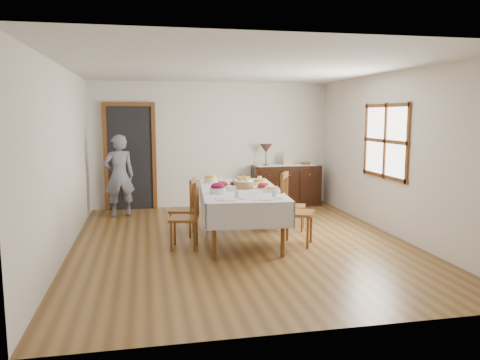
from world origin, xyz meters
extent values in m
plane|color=brown|center=(0.00, 0.00, 0.00)|extent=(6.00, 6.00, 0.00)
cube|color=silver|center=(0.00, 0.00, 2.60)|extent=(5.00, 6.00, 0.02)
cube|color=silver|center=(0.00, 3.00, 1.30)|extent=(5.00, 0.02, 2.60)
cube|color=silver|center=(0.00, -3.00, 1.30)|extent=(5.00, 0.02, 2.60)
cube|color=silver|center=(-2.50, 0.00, 1.30)|extent=(0.02, 6.00, 2.60)
cube|color=silver|center=(2.50, 0.00, 1.30)|extent=(0.02, 6.00, 2.60)
cube|color=white|center=(2.49, 0.30, 1.50)|extent=(0.02, 1.30, 1.10)
cube|color=#603514|center=(2.48, 0.30, 1.50)|extent=(0.03, 1.46, 1.26)
cube|color=black|center=(-1.70, 2.96, 1.05)|extent=(0.90, 0.06, 2.10)
cube|color=#603514|center=(-1.70, 2.94, 1.05)|extent=(1.04, 0.08, 2.18)
cube|color=#BBBABE|center=(0.02, 0.20, 0.78)|extent=(1.32, 2.37, 0.04)
cylinder|color=#603514|center=(-0.52, -0.75, 0.37)|extent=(0.06, 0.06, 0.74)
cylinder|color=#603514|center=(0.41, -0.82, 0.37)|extent=(0.06, 0.06, 0.74)
cylinder|color=#603514|center=(-0.36, 1.22, 0.37)|extent=(0.06, 0.06, 0.74)
cylinder|color=#603514|center=(0.57, 1.14, 0.37)|extent=(0.06, 0.06, 0.74)
cube|color=#BBBABE|center=(-0.56, 0.24, 0.62)|extent=(0.21, 2.32, 0.35)
cube|color=#BBBABE|center=(0.60, 0.15, 0.62)|extent=(0.21, 2.32, 0.35)
cube|color=#BBBABE|center=(-0.07, -0.95, 0.62)|extent=(1.18, 0.12, 0.35)
cube|color=#BBBABE|center=(0.11, 1.34, 0.62)|extent=(1.18, 0.12, 0.35)
cube|color=#603514|center=(-0.87, -0.11, 0.44)|extent=(0.48, 0.48, 0.04)
cylinder|color=#603514|center=(-1.00, 0.08, 0.21)|extent=(0.04, 0.04, 0.42)
cylinder|color=#603514|center=(-1.07, -0.24, 0.21)|extent=(0.04, 0.04, 0.42)
cylinder|color=#603514|center=(-0.67, 0.01, 0.21)|extent=(0.04, 0.04, 0.42)
cylinder|color=#603514|center=(-0.74, -0.31, 0.21)|extent=(0.04, 0.04, 0.42)
cylinder|color=#603514|center=(-0.65, 0.02, 0.71)|extent=(0.04, 0.04, 0.54)
cylinder|color=#603514|center=(-0.73, -0.32, 0.71)|extent=(0.04, 0.04, 0.54)
cube|color=#603514|center=(-0.69, -0.15, 0.94)|extent=(0.12, 0.39, 0.08)
cylinder|color=#603514|center=(-0.67, -0.07, 0.69)|extent=(0.02, 0.02, 0.45)
cylinder|color=#603514|center=(-0.69, -0.15, 0.69)|extent=(0.02, 0.02, 0.45)
cylinder|color=#603514|center=(-0.71, -0.24, 0.69)|extent=(0.02, 0.02, 0.45)
cube|color=#603514|center=(-0.84, 0.63, 0.41)|extent=(0.47, 0.47, 0.04)
cylinder|color=#603514|center=(-0.95, 0.82, 0.19)|extent=(0.03, 0.03, 0.39)
cylinder|color=#603514|center=(-1.03, 0.53, 0.19)|extent=(0.03, 0.03, 0.39)
cylinder|color=#603514|center=(-0.65, 0.74, 0.19)|extent=(0.03, 0.03, 0.39)
cylinder|color=#603514|center=(-0.73, 0.45, 0.19)|extent=(0.03, 0.03, 0.39)
cylinder|color=#603514|center=(-0.63, 0.75, 0.66)|extent=(0.04, 0.04, 0.51)
cylinder|color=#603514|center=(-0.72, 0.43, 0.66)|extent=(0.04, 0.04, 0.51)
cube|color=#603514|center=(-0.68, 0.59, 0.88)|extent=(0.13, 0.36, 0.07)
cylinder|color=#603514|center=(-0.66, 0.67, 0.65)|extent=(0.02, 0.02, 0.42)
cylinder|color=#603514|center=(-0.68, 0.59, 0.65)|extent=(0.02, 0.02, 0.42)
cylinder|color=#603514|center=(-0.70, 0.51, 0.65)|extent=(0.02, 0.02, 0.42)
cube|color=#603514|center=(0.80, -0.25, 0.48)|extent=(0.61, 0.61, 0.04)
cylinder|color=#603514|center=(0.88, -0.50, 0.23)|extent=(0.04, 0.04, 0.46)
cylinder|color=#603514|center=(1.05, -0.18, 0.23)|extent=(0.04, 0.04, 0.46)
cylinder|color=#603514|center=(0.56, -0.33, 0.23)|extent=(0.04, 0.04, 0.46)
cylinder|color=#603514|center=(0.73, -0.01, 0.23)|extent=(0.04, 0.04, 0.46)
cylinder|color=#603514|center=(0.53, -0.33, 0.78)|extent=(0.04, 0.04, 0.60)
cylinder|color=#603514|center=(0.71, 0.01, 0.78)|extent=(0.04, 0.04, 0.60)
cube|color=#603514|center=(0.62, -0.16, 1.04)|extent=(0.24, 0.40, 0.09)
cylinder|color=#603514|center=(0.58, -0.24, 0.76)|extent=(0.02, 0.02, 0.49)
cylinder|color=#603514|center=(0.62, -0.16, 0.76)|extent=(0.02, 0.02, 0.49)
cylinder|color=#603514|center=(0.67, -0.07, 0.76)|extent=(0.02, 0.02, 0.49)
cube|color=#603514|center=(1.03, 0.63, 0.40)|extent=(0.49, 0.49, 0.04)
cylinder|color=#603514|center=(1.11, 0.43, 0.19)|extent=(0.03, 0.03, 0.38)
cylinder|color=#603514|center=(1.23, 0.71, 0.19)|extent=(0.03, 0.03, 0.38)
cylinder|color=#603514|center=(0.83, 0.55, 0.19)|extent=(0.03, 0.03, 0.38)
cylinder|color=#603514|center=(0.95, 0.83, 0.19)|extent=(0.03, 0.03, 0.38)
cylinder|color=#603514|center=(0.81, 0.54, 0.65)|extent=(0.04, 0.04, 0.50)
cylinder|color=#603514|center=(0.94, 0.84, 0.65)|extent=(0.04, 0.04, 0.50)
cube|color=#603514|center=(0.87, 0.69, 0.87)|extent=(0.17, 0.34, 0.07)
cylinder|color=#603514|center=(0.84, 0.62, 0.63)|extent=(0.02, 0.02, 0.41)
cylinder|color=#603514|center=(0.87, 0.69, 0.63)|extent=(0.02, 0.02, 0.41)
cylinder|color=#603514|center=(0.90, 0.77, 0.63)|extent=(0.02, 0.02, 0.41)
cube|color=black|center=(1.53, 2.72, 0.43)|extent=(1.43, 0.48, 0.86)
cube|color=black|center=(1.10, 2.47, 0.69)|extent=(0.40, 0.02, 0.17)
sphere|color=brown|center=(1.10, 2.45, 0.69)|extent=(0.03, 0.03, 0.03)
cube|color=black|center=(1.53, 2.47, 0.69)|extent=(0.40, 0.02, 0.17)
sphere|color=brown|center=(1.53, 2.45, 0.69)|extent=(0.03, 0.03, 0.03)
cube|color=black|center=(1.96, 2.47, 0.69)|extent=(0.40, 0.02, 0.17)
sphere|color=brown|center=(1.96, 2.45, 0.69)|extent=(0.03, 0.03, 0.03)
imported|color=slate|center=(-1.89, 2.25, 0.84)|extent=(0.59, 0.45, 1.67)
cylinder|color=brown|center=(0.08, 0.24, 0.85)|extent=(0.30, 0.30, 0.11)
cylinder|color=white|center=(0.08, 0.24, 0.92)|extent=(0.27, 0.27, 0.02)
sphere|color=gold|center=(0.16, 0.24, 0.95)|extent=(0.08, 0.08, 0.08)
sphere|color=gold|center=(0.10, 0.31, 0.95)|extent=(0.08, 0.08, 0.08)
sphere|color=gold|center=(0.02, 0.28, 0.95)|extent=(0.08, 0.08, 0.08)
sphere|color=gold|center=(0.02, 0.19, 0.95)|extent=(0.08, 0.08, 0.08)
sphere|color=gold|center=(0.10, 0.17, 0.95)|extent=(0.08, 0.08, 0.08)
cylinder|color=black|center=(0.08, 0.58, 0.82)|extent=(0.29, 0.29, 0.05)
ellipsoid|color=#D8828A|center=(0.16, 0.58, 0.88)|extent=(0.05, 0.05, 0.06)
ellipsoid|color=#6FB4E6|center=(0.13, 0.64, 0.88)|extent=(0.05, 0.05, 0.06)
ellipsoid|color=#A8F27C|center=(0.06, 0.66, 0.88)|extent=(0.05, 0.05, 0.06)
ellipsoid|color=tan|center=(0.00, 0.61, 0.88)|extent=(0.05, 0.05, 0.06)
ellipsoid|color=#C695EC|center=(0.00, 0.55, 0.88)|extent=(0.05, 0.05, 0.06)
ellipsoid|color=#FFDA61|center=(0.06, 0.50, 0.88)|extent=(0.05, 0.05, 0.06)
ellipsoid|color=#D8828A|center=(0.13, 0.52, 0.88)|extent=(0.05, 0.05, 0.06)
cylinder|color=silver|center=(-0.21, 0.45, 0.81)|extent=(0.32, 0.32, 0.01)
ellipsoid|color=maroon|center=(-0.21, 0.45, 0.84)|extent=(0.19, 0.16, 0.11)
cylinder|color=silver|center=(0.38, 0.16, 0.81)|extent=(0.27, 0.27, 0.01)
ellipsoid|color=maroon|center=(0.38, 0.16, 0.84)|extent=(0.19, 0.16, 0.11)
cylinder|color=silver|center=(-0.38, -0.13, 0.84)|extent=(0.23, 0.23, 0.08)
ellipsoid|color=maroon|center=(-0.38, -0.13, 0.90)|extent=(0.20, 0.17, 0.11)
cylinder|color=silver|center=(0.42, 0.57, 0.83)|extent=(0.23, 0.23, 0.06)
cylinder|color=orange|center=(0.42, 0.57, 0.87)|extent=(0.18, 0.18, 0.03)
cylinder|color=beige|center=(-0.33, 0.94, 0.84)|extent=(0.22, 0.22, 0.09)
cylinder|color=gold|center=(-0.33, 0.94, 0.91)|extent=(0.20, 0.20, 0.04)
cylinder|color=silver|center=(0.43, -0.13, 0.82)|extent=(0.25, 0.25, 0.05)
cylinder|color=#F49446|center=(0.43, -0.13, 0.86)|extent=(0.20, 0.20, 0.02)
cube|color=silver|center=(-0.15, 0.05, 0.83)|extent=(0.15, 0.10, 0.07)
cylinder|color=silver|center=(-0.32, -0.68, 0.80)|extent=(0.25, 0.25, 0.01)
cube|color=white|center=(-0.49, -0.68, 0.80)|extent=(0.09, 0.13, 0.01)
cube|color=silver|center=(-0.49, -0.68, 0.81)|extent=(0.03, 0.16, 0.01)
cube|color=silver|center=(-0.16, -0.68, 0.80)|extent=(0.03, 0.18, 0.01)
cube|color=silver|center=(-0.12, -0.68, 0.80)|extent=(0.03, 0.14, 0.01)
cylinder|color=silver|center=(-0.17, -0.53, 0.85)|extent=(0.07, 0.07, 0.10)
cylinder|color=silver|center=(0.20, -0.74, 0.80)|extent=(0.25, 0.25, 0.01)
cube|color=white|center=(0.03, -0.74, 0.80)|extent=(0.09, 0.13, 0.01)
cube|color=silver|center=(0.03, -0.74, 0.81)|extent=(0.03, 0.16, 0.01)
cube|color=silver|center=(0.36, -0.74, 0.80)|extent=(0.03, 0.18, 0.01)
cube|color=silver|center=(0.40, -0.74, 0.80)|extent=(0.03, 0.14, 0.01)
cylinder|color=silver|center=(0.35, -0.59, 0.85)|extent=(0.07, 0.07, 0.10)
cylinder|color=silver|center=(-0.16, 0.99, 0.84)|extent=(0.07, 0.07, 0.09)
cylinder|color=silver|center=(0.51, 0.91, 0.84)|extent=(0.07, 0.07, 0.09)
cube|color=white|center=(1.53, 2.74, 0.87)|extent=(1.30, 0.35, 0.01)
cylinder|color=brown|center=(1.08, 2.71, 0.88)|extent=(0.12, 0.12, 0.03)
cylinder|color=brown|center=(1.08, 2.71, 1.02)|extent=(0.02, 0.02, 0.25)
cone|color=#402922|center=(1.08, 2.71, 1.23)|extent=(0.26, 0.26, 0.18)
cube|color=tan|center=(1.57, 2.70, 1.00)|extent=(0.22, 0.08, 0.28)
cylinder|color=#603514|center=(1.98, 2.73, 0.89)|extent=(0.20, 0.20, 0.06)
camera|label=1|loc=(-1.39, -6.76, 1.93)|focal=35.00mm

